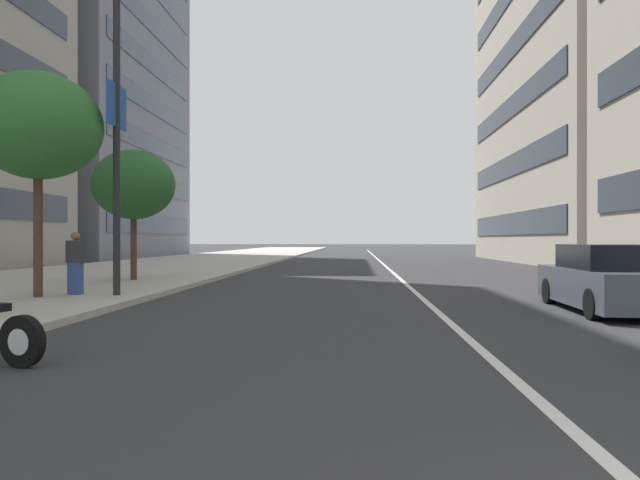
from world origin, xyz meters
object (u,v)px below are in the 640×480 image
(street_lamp_with_banners, at_px, (132,100))
(pedestrian_on_plaza, at_px, (75,263))
(car_far_down_avenue, at_px, (608,280))
(street_tree_by_lamp_post, at_px, (38,126))
(street_tree_far_plaza, at_px, (134,185))

(street_lamp_with_banners, xyz_separation_m, pedestrian_on_plaza, (0.08, 1.51, -4.16))
(street_lamp_with_banners, bearing_deg, pedestrian_on_plaza, 86.95)
(car_far_down_avenue, height_order, pedestrian_on_plaza, pedestrian_on_plaza)
(car_far_down_avenue, xyz_separation_m, pedestrian_on_plaza, (1.70, 12.73, 0.28))
(car_far_down_avenue, xyz_separation_m, street_lamp_with_banners, (1.62, 11.22, 4.44))
(street_tree_by_lamp_post, distance_m, pedestrian_on_plaza, 3.53)
(car_far_down_avenue, bearing_deg, pedestrian_on_plaza, 84.48)
(street_lamp_with_banners, relative_size, pedestrian_on_plaza, 5.08)
(street_tree_far_plaza, bearing_deg, street_tree_by_lamp_post, 179.88)
(car_far_down_avenue, height_order, street_lamp_with_banners, street_lamp_with_banners)
(street_tree_by_lamp_post, bearing_deg, car_far_down_avenue, -94.37)
(street_tree_by_lamp_post, relative_size, pedestrian_on_plaza, 3.43)
(street_lamp_with_banners, relative_size, street_tree_by_lamp_post, 1.48)
(street_tree_by_lamp_post, xyz_separation_m, pedestrian_on_plaza, (0.68, -0.63, -3.41))
(street_lamp_with_banners, distance_m, street_tree_by_lamp_post, 2.35)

